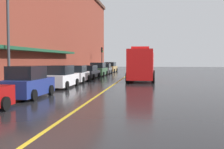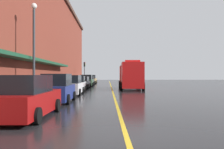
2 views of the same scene
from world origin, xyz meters
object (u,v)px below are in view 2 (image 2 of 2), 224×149
(parked_car_0, at_px, (27,98))
(parked_car_5, at_px, (87,81))
(parked_car_4, at_px, (82,83))
(parking_meter_0, at_px, (20,89))
(parked_car_1, at_px, (58,89))
(parked_car_3, at_px, (77,84))
(parking_meter_1, at_px, (78,80))
(parked_car_7, at_px, (92,80))
(street_lamp_left, at_px, (34,40))
(fire_truck, at_px, (130,76))
(parking_meter_2, at_px, (83,79))
(traffic_light_near, at_px, (84,68))
(parked_car_2, at_px, (71,86))
(parked_car_6, at_px, (89,81))

(parked_car_0, relative_size, parked_car_5, 1.10)
(parked_car_4, distance_m, parking_meter_0, 19.51)
(parked_car_1, bearing_deg, parked_car_4, 0.63)
(parked_car_3, bearing_deg, parking_meter_1, 4.76)
(parked_car_0, xyz_separation_m, parked_car_7, (0.11, 39.48, -0.00))
(street_lamp_left, bearing_deg, fire_truck, 56.67)
(parked_car_7, bearing_deg, parked_car_3, -178.33)
(parking_meter_2, bearing_deg, street_lamp_left, -91.21)
(parked_car_5, height_order, traffic_light_near, traffic_light_near)
(parked_car_1, distance_m, parking_meter_2, 30.14)
(parked_car_7, bearing_deg, parked_car_1, -178.00)
(parked_car_1, relative_size, parking_meter_0, 3.11)
(parked_car_3, height_order, parked_car_7, parked_car_7)
(parked_car_5, bearing_deg, parked_car_7, 0.29)
(parked_car_2, height_order, parking_meter_2, parked_car_2)
(parked_car_6, height_order, fire_truck, fire_truck)
(parked_car_1, distance_m, street_lamp_left, 4.39)
(parked_car_1, bearing_deg, parking_meter_0, 152.37)
(fire_truck, distance_m, parking_meter_2, 17.65)
(parking_meter_0, bearing_deg, parked_car_3, 84.56)
(parking_meter_2, bearing_deg, parked_car_3, -85.97)
(parked_car_5, xyz_separation_m, parking_meter_2, (-1.44, 7.93, 0.20))
(parked_car_4, distance_m, parking_meter_1, 6.04)
(parked_car_4, bearing_deg, parked_car_2, -177.93)
(parked_car_4, distance_m, fire_truck, 6.88)
(parked_car_4, relative_size, parking_meter_2, 3.53)
(parking_meter_2, relative_size, traffic_light_near, 0.31)
(parked_car_5, height_order, parking_meter_1, parked_car_5)
(parked_car_1, xyz_separation_m, parking_meter_2, (-1.47, 30.10, 0.18))
(parked_car_0, relative_size, parking_meter_0, 3.66)
(street_lamp_left, bearing_deg, parked_car_0, -74.98)
(parked_car_3, bearing_deg, parked_car_5, -2.48)
(parking_meter_0, height_order, parking_meter_1, same)
(parked_car_1, xyz_separation_m, parked_car_3, (-0.14, 11.21, -0.08))
(parked_car_3, relative_size, street_lamp_left, 0.61)
(parked_car_5, xyz_separation_m, parked_car_6, (0.03, 5.72, -0.10))
(parked_car_5, relative_size, street_lamp_left, 0.64)
(parked_car_0, height_order, parked_car_7, parked_car_0)
(parked_car_5, relative_size, parking_meter_2, 3.34)
(parking_meter_2, bearing_deg, parked_car_2, -86.64)
(parked_car_3, xyz_separation_m, fire_truck, (6.38, 3.03, 0.88))
(parked_car_0, xyz_separation_m, fire_truck, (6.37, 19.87, 0.83))
(parking_meter_0, xyz_separation_m, street_lamp_left, (-0.60, 4.39, 3.34))
(parked_car_4, distance_m, parked_car_6, 11.21)
(parked_car_5, relative_size, parking_meter_0, 3.34)
(parked_car_7, bearing_deg, parking_meter_2, 160.85)
(parked_car_5, relative_size, parking_meter_1, 3.34)
(parking_meter_1, distance_m, parking_meter_2, 7.54)
(parked_car_0, distance_m, street_lamp_left, 8.29)
(parked_car_0, distance_m, parked_car_3, 16.84)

